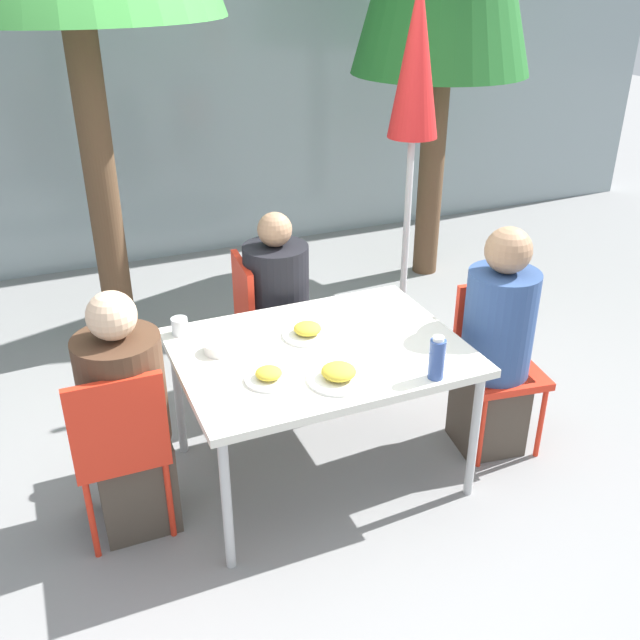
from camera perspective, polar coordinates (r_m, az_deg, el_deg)
The scene contains 16 objects.
ground_plane at distance 3.80m, azimuth 0.00°, elevation -11.94°, with size 24.00×24.00×0.00m, color gray.
building_facade at distance 6.27m, azimuth -12.81°, elevation 18.26°, with size 10.00×0.20×3.00m.
dining_table at distance 3.41m, azimuth 0.00°, elevation -3.03°, with size 1.35×1.01×0.73m.
chair_left at distance 3.25m, azimuth -15.76°, elevation -9.26°, with size 0.40×0.40×0.88m.
person_left at distance 3.30m, azimuth -15.16°, elevation -7.90°, with size 0.37×0.37×1.19m.
chair_right at distance 3.89m, azimuth 13.89°, elevation -2.53°, with size 0.45×0.45×0.88m.
person_right at distance 3.77m, azimuth 13.88°, elevation -2.29°, with size 0.36×0.36×1.25m.
chair_far at distance 4.15m, azimuth -4.68°, elevation 0.21°, with size 0.43×0.43×0.88m.
person_far at distance 4.12m, azimuth -3.43°, elevation 0.32°, with size 0.37×0.37×1.17m.
closed_umbrella at distance 4.38m, azimuth 7.60°, elevation 18.06°, with size 0.36×0.36×2.34m.
plate_0 at distance 3.48m, azimuth -1.01°, elevation -0.91°, with size 0.25×0.25×0.07m.
plate_1 at distance 3.13m, azimuth -4.12°, elevation -4.49°, with size 0.21×0.21×0.06m.
plate_2 at distance 3.13m, azimuth 1.50°, elevation -4.39°, with size 0.28×0.28×0.08m.
bottle at distance 3.15m, azimuth 9.33°, elevation -3.05°, with size 0.07×0.07×0.20m.
drinking_cup at distance 3.56m, azimuth -11.17°, elevation -0.48°, with size 0.08×0.08×0.08m.
salad_bowl at distance 3.38m, azimuth -8.08°, elevation -2.17°, with size 0.14×0.14×0.05m.
Camera 1 is at (-1.15, -2.72, 2.39)m, focal length 40.00 mm.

